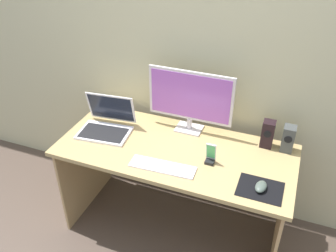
% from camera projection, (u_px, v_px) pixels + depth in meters
% --- Properties ---
extents(ground_plane, '(8.00, 8.00, 0.00)m').
position_uv_depth(ground_plane, '(174.00, 226.00, 2.69)').
color(ground_plane, '#4E3F35').
extents(wall_back, '(6.00, 0.04, 2.50)m').
position_uv_depth(wall_back, '(199.00, 47.00, 2.34)').
color(wall_back, '#BFB994').
rests_on(wall_back, ground_plane).
extents(desk, '(1.52, 0.68, 0.72)m').
position_uv_depth(desk, '(175.00, 166.00, 2.37)').
color(desk, tan).
rests_on(desk, ground_plane).
extents(monitor, '(0.58, 0.14, 0.44)m').
position_uv_depth(monitor, '(190.00, 99.00, 2.36)').
color(monitor, silver).
rests_on(monitor, desk).
extents(speaker_right, '(0.07, 0.08, 0.17)m').
position_uv_depth(speaker_right, '(288.00, 139.00, 2.24)').
color(speaker_right, '#3F4242').
rests_on(speaker_right, desk).
extents(speaker_near_monitor, '(0.08, 0.08, 0.18)m').
position_uv_depth(speaker_near_monitor, '(268.00, 134.00, 2.28)').
color(speaker_near_monitor, black).
rests_on(speaker_near_monitor, desk).
extents(laptop, '(0.37, 0.32, 0.24)m').
position_uv_depth(laptop, '(107.00, 124.00, 2.45)').
color(laptop, white).
rests_on(laptop, desk).
extents(keyboard_external, '(0.41, 0.13, 0.01)m').
position_uv_depth(keyboard_external, '(163.00, 167.00, 2.14)').
color(keyboard_external, white).
rests_on(keyboard_external, desk).
extents(mousepad, '(0.25, 0.20, 0.00)m').
position_uv_depth(mousepad, '(260.00, 189.00, 1.98)').
color(mousepad, black).
rests_on(mousepad, desk).
extents(mouse, '(0.07, 0.11, 0.04)m').
position_uv_depth(mouse, '(261.00, 187.00, 1.97)').
color(mouse, '#4B5951').
rests_on(mouse, mousepad).
extents(phone_in_dock, '(0.06, 0.05, 0.14)m').
position_uv_depth(phone_in_dock, '(211.00, 156.00, 2.16)').
color(phone_in_dock, black).
rests_on(phone_in_dock, desk).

